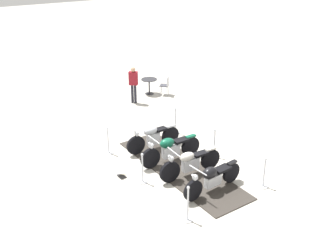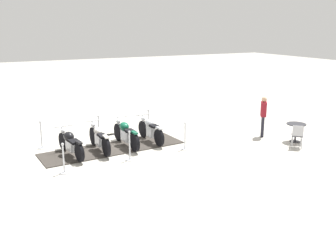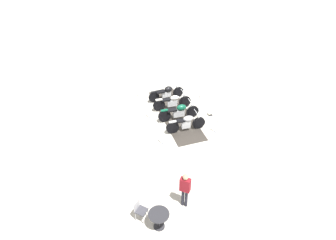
{
  "view_description": "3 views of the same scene",
  "coord_description": "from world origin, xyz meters",
  "px_view_note": "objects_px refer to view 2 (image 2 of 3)",
  "views": [
    {
      "loc": [
        -6.42,
        -10.07,
        7.08
      ],
      "look_at": [
        0.37,
        1.44,
        1.15
      ],
      "focal_mm": 43.97,
      "sensor_mm": 36.0,
      "label": 1
    },
    {
      "loc": [
        13.34,
        -4.46,
        4.61
      ],
      "look_at": [
        0.22,
        2.26,
        0.93
      ],
      "focal_mm": 40.53,
      "sensor_mm": 36.0,
      "label": 2
    },
    {
      "loc": [
        3.8,
        13.27,
        9.73
      ],
      "look_at": [
        0.89,
        1.84,
        1.04
      ],
      "focal_mm": 31.37,
      "sensor_mm": 36.0,
      "label": 3
    }
  ],
  "objects_px": {
    "cafe_chair_near_table": "(297,134)",
    "bystander_person": "(263,113)",
    "motorcycle_cream": "(99,138)",
    "stanchion_right_mid": "(99,131)",
    "stanchion_right_rear": "(41,139)",
    "stanchion_left_mid": "(130,151)",
    "stanchion_right_front": "(148,125)",
    "stanchion_left_rear": "(64,164)",
    "cafe_table": "(296,128)",
    "motorcycle_forest": "(126,133)",
    "stanchion_left_front": "(185,141)",
    "motorcycle_chrome": "(150,129)",
    "motorcycle_black": "(70,143)",
    "info_placard": "(111,133)"
  },
  "relations": [
    {
      "from": "motorcycle_black",
      "to": "stanchion_left_front",
      "type": "bearing_deg",
      "value": -114.66
    },
    {
      "from": "stanchion_left_front",
      "to": "stanchion_left_rear",
      "type": "bearing_deg",
      "value": -85.81
    },
    {
      "from": "stanchion_left_mid",
      "to": "bystander_person",
      "type": "distance_m",
      "value": 6.14
    },
    {
      "from": "motorcycle_forest",
      "to": "stanchion_right_rear",
      "type": "height_order",
      "value": "stanchion_right_rear"
    },
    {
      "from": "motorcycle_black",
      "to": "cafe_chair_near_table",
      "type": "xyz_separation_m",
      "value": [
        3.05,
        8.02,
        0.03
      ]
    },
    {
      "from": "motorcycle_forest",
      "to": "motorcycle_cream",
      "type": "xyz_separation_m",
      "value": [
        0.08,
        -1.1,
        -0.02
      ]
    },
    {
      "from": "motorcycle_cream",
      "to": "stanchion_right_rear",
      "type": "distance_m",
      "value": 2.3
    },
    {
      "from": "cafe_chair_near_table",
      "to": "bystander_person",
      "type": "distance_m",
      "value": 1.88
    },
    {
      "from": "stanchion_left_mid",
      "to": "info_placard",
      "type": "relative_size",
      "value": 3.2
    },
    {
      "from": "motorcycle_cream",
      "to": "cafe_chair_near_table",
      "type": "bearing_deg",
      "value": -115.04
    },
    {
      "from": "stanchion_left_front",
      "to": "motorcycle_chrome",
      "type": "bearing_deg",
      "value": -151.35
    },
    {
      "from": "motorcycle_forest",
      "to": "stanchion_left_rear",
      "type": "xyz_separation_m",
      "value": [
        1.71,
        -2.77,
        -0.22
      ]
    },
    {
      "from": "motorcycle_black",
      "to": "stanchion_left_mid",
      "type": "distance_m",
      "value": 2.24
    },
    {
      "from": "motorcycle_chrome",
      "to": "motorcycle_forest",
      "type": "height_order",
      "value": "motorcycle_forest"
    },
    {
      "from": "info_placard",
      "to": "cafe_table",
      "type": "relative_size",
      "value": 0.43
    },
    {
      "from": "stanchion_right_front",
      "to": "cafe_chair_near_table",
      "type": "distance_m",
      "value": 6.33
    },
    {
      "from": "motorcycle_forest",
      "to": "stanchion_right_mid",
      "type": "relative_size",
      "value": 2.25
    },
    {
      "from": "bystander_person",
      "to": "motorcycle_cream",
      "type": "bearing_deg",
      "value": 25.58
    },
    {
      "from": "stanchion_right_mid",
      "to": "motorcycle_cream",
      "type": "bearing_deg",
      "value": -16.61
    },
    {
      "from": "motorcycle_cream",
      "to": "stanchion_right_front",
      "type": "relative_size",
      "value": 2.23
    },
    {
      "from": "cafe_table",
      "to": "motorcycle_black",
      "type": "bearing_deg",
      "value": -105.91
    },
    {
      "from": "stanchion_right_front",
      "to": "cafe_table",
      "type": "bearing_deg",
      "value": 48.41
    },
    {
      "from": "motorcycle_cream",
      "to": "motorcycle_chrome",
      "type": "bearing_deg",
      "value": -86.35
    },
    {
      "from": "motorcycle_chrome",
      "to": "stanchion_left_mid",
      "type": "relative_size",
      "value": 2.0
    },
    {
      "from": "stanchion_right_front",
      "to": "cafe_table",
      "type": "distance_m",
      "value": 6.28
    },
    {
      "from": "stanchion_right_rear",
      "to": "stanchion_right_front",
      "type": "relative_size",
      "value": 1.08
    },
    {
      "from": "stanchion_left_front",
      "to": "stanchion_right_mid",
      "type": "xyz_separation_m",
      "value": [
        -2.77,
        -2.55,
        0.02
      ]
    },
    {
      "from": "info_placard",
      "to": "bystander_person",
      "type": "relative_size",
      "value": 0.19
    },
    {
      "from": "stanchion_left_rear",
      "to": "bystander_person",
      "type": "xyz_separation_m",
      "value": [
        -0.31,
        8.43,
        0.74
      ]
    },
    {
      "from": "motorcycle_cream",
      "to": "stanchion_right_front",
      "type": "distance_m",
      "value": 3.23
    },
    {
      "from": "stanchion_left_mid",
      "to": "info_placard",
      "type": "distance_m",
      "value": 3.42
    },
    {
      "from": "stanchion_left_rear",
      "to": "cafe_table",
      "type": "bearing_deg",
      "value": 84.46
    },
    {
      "from": "stanchion_right_front",
      "to": "motorcycle_forest",
      "type": "bearing_deg",
      "value": -46.95
    },
    {
      "from": "motorcycle_cream",
      "to": "stanchion_right_mid",
      "type": "height_order",
      "value": "motorcycle_cream"
    },
    {
      "from": "motorcycle_black",
      "to": "stanchion_left_rear",
      "type": "distance_m",
      "value": 1.67
    },
    {
      "from": "motorcycle_cream",
      "to": "info_placard",
      "type": "relative_size",
      "value": 6.76
    },
    {
      "from": "motorcycle_forest",
      "to": "stanchion_left_rear",
      "type": "distance_m",
      "value": 3.26
    },
    {
      "from": "motorcycle_cream",
      "to": "cafe_table",
      "type": "height_order",
      "value": "motorcycle_cream"
    },
    {
      "from": "stanchion_right_front",
      "to": "bystander_person",
      "type": "relative_size",
      "value": 0.59
    },
    {
      "from": "stanchion_left_front",
      "to": "stanchion_right_mid",
      "type": "relative_size",
      "value": 1.04
    },
    {
      "from": "motorcycle_cream",
      "to": "cafe_chair_near_table",
      "type": "height_order",
      "value": "motorcycle_cream"
    },
    {
      "from": "stanchion_right_rear",
      "to": "stanchion_left_mid",
      "type": "bearing_deg",
      "value": 42.62
    },
    {
      "from": "stanchion_left_front",
      "to": "stanchion_left_mid",
      "type": "height_order",
      "value": "same"
    },
    {
      "from": "stanchion_right_mid",
      "to": "cafe_table",
      "type": "height_order",
      "value": "stanchion_right_mid"
    },
    {
      "from": "motorcycle_cream",
      "to": "stanchion_right_rear",
      "type": "height_order",
      "value": "stanchion_right_rear"
    },
    {
      "from": "stanchion_left_rear",
      "to": "cafe_table",
      "type": "height_order",
      "value": "stanchion_left_rear"
    },
    {
      "from": "stanchion_left_mid",
      "to": "stanchion_right_mid",
      "type": "xyz_separation_m",
      "value": [
        -2.94,
        -0.22,
        0.03
      ]
    },
    {
      "from": "motorcycle_chrome",
      "to": "motorcycle_black",
      "type": "xyz_separation_m",
      "value": [
        0.24,
        -3.29,
        -0.03
      ]
    },
    {
      "from": "stanchion_left_rear",
      "to": "cafe_chair_near_table",
      "type": "relative_size",
      "value": 1.11
    },
    {
      "from": "motorcycle_forest",
      "to": "stanchion_left_rear",
      "type": "relative_size",
      "value": 2.31
    }
  ]
}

